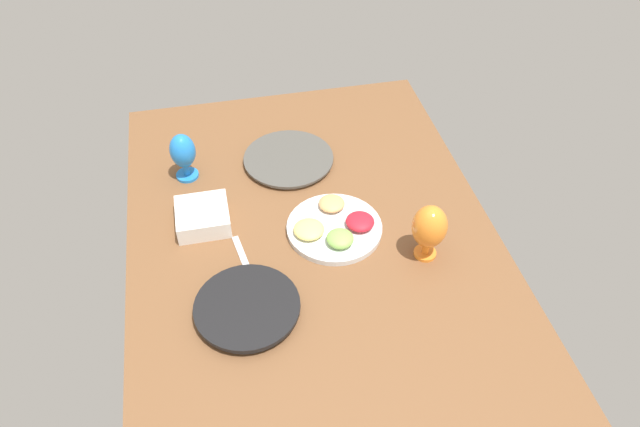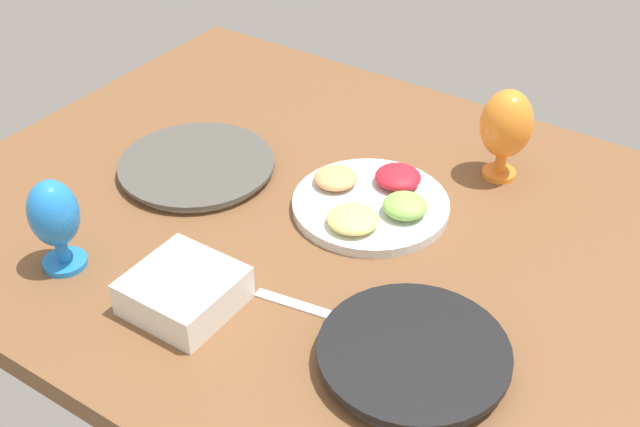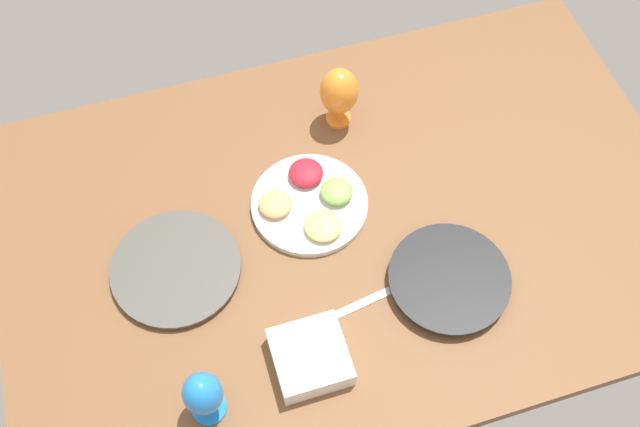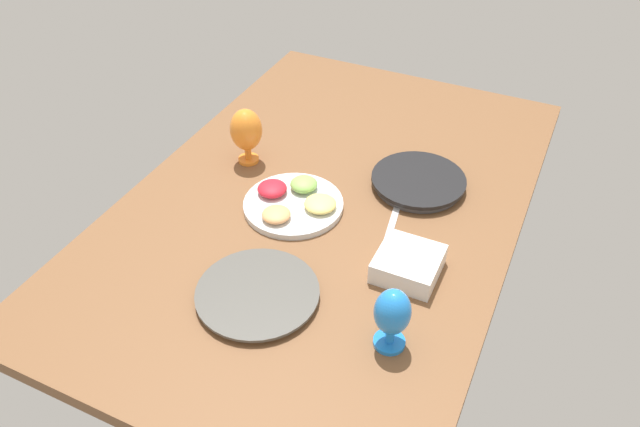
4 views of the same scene
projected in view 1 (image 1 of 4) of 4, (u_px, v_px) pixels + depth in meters
ground_plane at (318, 258)px, 168.75cm from camera, size 160.00×104.00×4.00cm
dinner_plate_left at (289, 160)px, 194.89cm from camera, size 29.00×29.00×2.02cm
dinner_plate_right at (247, 308)px, 151.78cm from camera, size 26.87×26.87×3.08cm
fruit_platter at (335, 227)px, 172.21cm from camera, size 27.38×27.38×5.09cm
hurricane_glass_blue at (183, 153)px, 184.00cm from camera, size 7.87×7.87×15.89cm
hurricane_glass_orange at (429, 228)px, 159.61cm from camera, size 9.46×9.46×17.44cm
square_bowl_white at (203, 216)px, 173.35cm from camera, size 14.98×14.98×5.67cm
fork_by_right_plate at (244, 259)px, 165.44cm from camera, size 18.06×4.64×0.60cm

